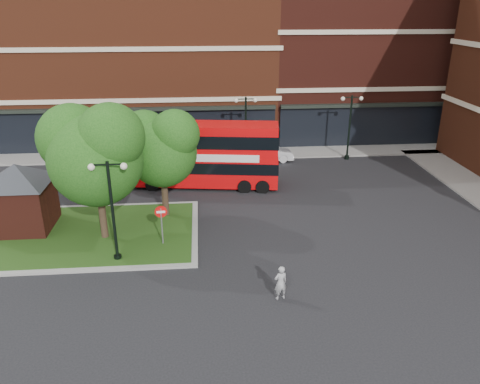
{
  "coord_description": "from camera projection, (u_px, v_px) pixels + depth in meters",
  "views": [
    {
      "loc": [
        -1.35,
        -19.67,
        11.48
      ],
      "look_at": [
        0.63,
        3.48,
        2.0
      ],
      "focal_mm": 35.0,
      "sensor_mm": 36.0,
      "label": 1
    }
  ],
  "objects": [
    {
      "name": "bus",
      "position": [
        204.0,
        151.0,
        30.56
      ],
      "size": [
        9.94,
        3.54,
        3.71
      ],
      "rotation": [
        0.0,
        0.0,
        -0.14
      ],
      "color": "red",
      "rests_on": "ground"
    },
    {
      "name": "terrace_far_right",
      "position": [
        366.0,
        43.0,
        42.81
      ],
      "size": [
        18.0,
        12.0,
        16.0
      ],
      "primitive_type": "cube",
      "color": "#471911",
      "rests_on": "ground"
    },
    {
      "name": "ground",
      "position": [
        233.0,
        258.0,
        22.59
      ],
      "size": [
        120.0,
        120.0,
        0.0
      ],
      "primitive_type": "plane",
      "color": "black",
      "rests_on": "ground"
    },
    {
      "name": "tree_island_east",
      "position": [
        160.0,
        145.0,
        25.37
      ],
      "size": [
        4.46,
        3.9,
        6.29
      ],
      "color": "#2D2116",
      "rests_on": "ground"
    },
    {
      "name": "car_white",
      "position": [
        267.0,
        153.0,
        36.01
      ],
      "size": [
        3.99,
        1.55,
        1.3
      ],
      "primitive_type": "imported",
      "rotation": [
        0.0,
        0.0,
        1.62
      ],
      "color": "white",
      "rests_on": "ground"
    },
    {
      "name": "car_silver",
      "position": [
        199.0,
        154.0,
        35.85
      ],
      "size": [
        4.04,
        2.04,
        1.32
      ],
      "primitive_type": "imported",
      "rotation": [
        0.0,
        0.0,
        1.7
      ],
      "color": "#AAADB1",
      "rests_on": "ground"
    },
    {
      "name": "lamp_far_left",
      "position": [
        246.0,
        126.0,
        35.05
      ],
      "size": [
        1.72,
        0.36,
        5.0
      ],
      "color": "black",
      "rests_on": "ground"
    },
    {
      "name": "pavement_far",
      "position": [
        219.0,
        154.0,
        37.79
      ],
      "size": [
        44.0,
        3.0,
        0.12
      ],
      "primitive_type": "cube",
      "color": "slate",
      "rests_on": "ground"
    },
    {
      "name": "lamp_island",
      "position": [
        112.0,
        207.0,
        21.27
      ],
      "size": [
        1.72,
        0.36,
        5.0
      ],
      "color": "black",
      "rests_on": "ground"
    },
    {
      "name": "no_entry_sign",
      "position": [
        161.0,
        218.0,
        23.11
      ],
      "size": [
        0.61,
        0.08,
        2.2
      ],
      "rotation": [
        0.0,
        0.0,
        0.05
      ],
      "color": "slate",
      "rests_on": "ground"
    },
    {
      "name": "traffic_island",
      "position": [
        78.0,
        234.0,
        24.7
      ],
      "size": [
        12.6,
        7.6,
        0.15
      ],
      "color": "gray",
      "rests_on": "ground"
    },
    {
      "name": "terrace_far_left",
      "position": [
        123.0,
        56.0,
        41.45
      ],
      "size": [
        26.0,
        12.0,
        14.0
      ],
      "primitive_type": "cube",
      "color": "#632B17",
      "rests_on": "ground"
    },
    {
      "name": "tree_island_west",
      "position": [
        93.0,
        150.0,
        22.63
      ],
      "size": [
        5.4,
        4.71,
        7.21
      ],
      "color": "#2D2116",
      "rests_on": "ground"
    },
    {
      "name": "kiosk",
      "position": [
        19.0,
        190.0,
        24.54
      ],
      "size": [
        6.51,
        6.51,
        3.6
      ],
      "color": "#471911",
      "rests_on": "traffic_island"
    },
    {
      "name": "lamp_far_right",
      "position": [
        350.0,
        124.0,
        35.69
      ],
      "size": [
        1.72,
        0.36,
        5.0
      ],
      "color": "black",
      "rests_on": "ground"
    },
    {
      "name": "woman",
      "position": [
        281.0,
        283.0,
        19.21
      ],
      "size": [
        0.64,
        0.5,
        1.53
      ],
      "primitive_type": "imported",
      "rotation": [
        0.0,
        0.0,
        3.41
      ],
      "color": "#97979A",
      "rests_on": "ground"
    }
  ]
}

